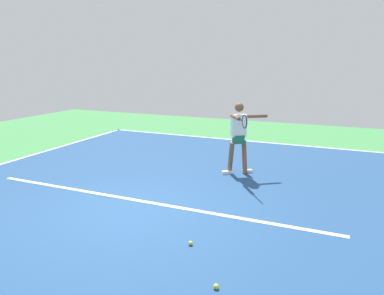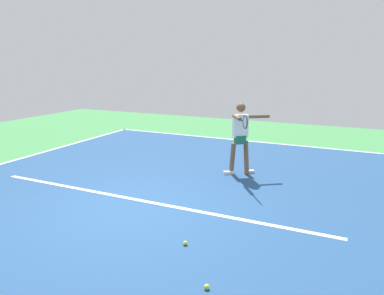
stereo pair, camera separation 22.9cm
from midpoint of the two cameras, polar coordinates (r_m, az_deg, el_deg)
ground_plane at (r=6.62m, az=-8.92°, el=-9.79°), size 21.58×21.58×0.00m
court_surface at (r=6.62m, az=-8.92°, el=-9.78°), size 9.65×13.11×0.00m
court_line_baseline_near at (r=12.30m, az=8.16°, el=1.17°), size 9.65×0.10×0.01m
court_line_service at (r=6.96m, az=-6.87°, el=-8.50°), size 7.23×0.10×0.01m
court_line_centre_mark at (r=12.11m, az=7.88°, el=0.99°), size 0.10×0.30×0.01m
tennis_player at (r=8.37m, az=8.60°, el=2.14°), size 0.93×1.37×1.70m
tennis_ball_by_sideline at (r=5.36m, az=0.18°, el=-15.09°), size 0.07×0.07×0.07m
tennis_ball_centre_court at (r=4.49m, az=3.95°, el=-21.41°), size 0.07×0.07×0.07m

